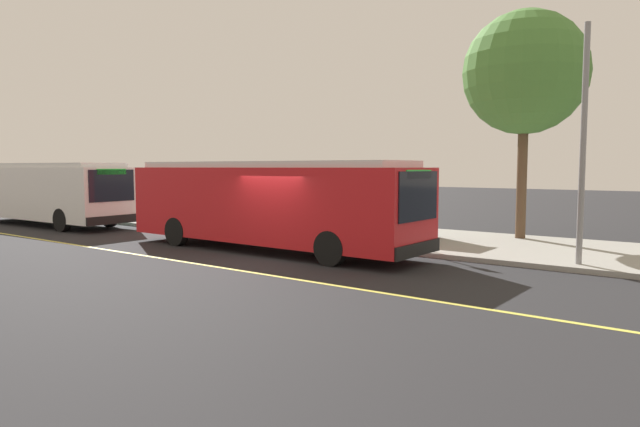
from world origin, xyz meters
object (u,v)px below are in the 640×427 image
(waiting_bench, at_px, (398,223))
(route_sign_post, at_px, (413,192))
(transit_bus_main, at_px, (269,202))
(transit_bus_second, at_px, (48,191))

(waiting_bench, distance_m, route_sign_post, 3.41)
(transit_bus_main, relative_size, waiting_bench, 6.94)
(transit_bus_main, xyz_separation_m, route_sign_post, (3.97, 2.61, 0.34))
(transit_bus_main, xyz_separation_m, waiting_bench, (2.04, 5.09, -0.98))
(transit_bus_main, bearing_deg, route_sign_post, 33.30)
(transit_bus_main, xyz_separation_m, transit_bus_second, (-13.88, -0.29, -0.00))
(waiting_bench, bearing_deg, route_sign_post, -52.11)
(route_sign_post, bearing_deg, transit_bus_main, -146.70)
(waiting_bench, height_order, route_sign_post, route_sign_post)
(transit_bus_second, height_order, route_sign_post, same)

